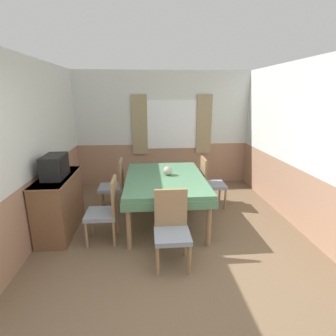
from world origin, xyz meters
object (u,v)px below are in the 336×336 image
object	(u,v)px
vase	(168,171)
sideboard	(59,204)
chair_left_far	(115,184)
chair_left_near	(106,209)
tv	(55,166)
chair_right_far	(210,181)
dining_table	(165,183)
chair_head_near	(172,227)

from	to	relation	value
vase	sideboard	bearing A→B (deg)	-169.47
chair_left_far	chair_left_near	distance (m)	1.11
chair_left_far	tv	xyz separation A→B (m)	(-0.74, -0.83, 0.57)
chair_left_near	vase	bearing A→B (deg)	-55.47
chair_right_far	vase	world-z (taller)	chair_right_far
chair_right_far	dining_table	bearing A→B (deg)	-58.00
chair_left_near	tv	size ratio (longest dim) A/B	1.89
tv	vase	size ratio (longest dim) A/B	3.28
chair_head_near	sideboard	bearing A→B (deg)	-29.54
chair_left_far	chair_right_far	bearing A→B (deg)	-90.00
chair_right_far	vase	xyz separation A→B (m)	(-0.84, -0.47, 0.36)
chair_right_far	tv	bearing A→B (deg)	-71.71
tv	vase	bearing A→B (deg)	12.34
chair_left_near	sideboard	xyz separation A→B (m)	(-0.76, 0.33, -0.04)
chair_head_near	chair_left_far	distance (m)	1.93
tv	sideboard	bearing A→B (deg)	106.57
chair_head_near	sideboard	world-z (taller)	chair_head_near
chair_left_far	vase	xyz separation A→B (m)	(0.94, -0.47, 0.36)
dining_table	sideboard	size ratio (longest dim) A/B	1.58
dining_table	chair_right_far	size ratio (longest dim) A/B	1.96
chair_left_far	vase	size ratio (longest dim) A/B	6.19
dining_table	chair_left_near	size ratio (longest dim) A/B	1.96
chair_head_near	chair_right_far	size ratio (longest dim) A/B	1.00
chair_head_near	vase	size ratio (longest dim) A/B	6.19
sideboard	chair_left_far	bearing A→B (deg)	45.79
dining_table	tv	xyz separation A→B (m)	(-1.63, -0.28, 0.39)
tv	dining_table	bearing A→B (deg)	9.66
chair_right_far	chair_left_near	xyz separation A→B (m)	(-1.78, -1.11, 0.00)
dining_table	vase	bearing A→B (deg)	61.43
dining_table	tv	distance (m)	1.70
chair_left_far	sideboard	distance (m)	1.09
vase	chair_right_far	bearing A→B (deg)	29.00
chair_right_far	sideboard	bearing A→B (deg)	-72.89
chair_right_far	chair_left_far	world-z (taller)	same
dining_table	vase	xyz separation A→B (m)	(0.05, 0.09, 0.18)
dining_table	chair_head_near	distance (m)	1.17
dining_table	sideboard	bearing A→B (deg)	-172.21
sideboard	tv	xyz separation A→B (m)	(0.02, -0.05, 0.61)
chair_head_near	vase	distance (m)	1.30
chair_right_far	chair_left_far	distance (m)	1.78
chair_left_far	chair_left_near	world-z (taller)	same
chair_right_far	vase	bearing A→B (deg)	-61.00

